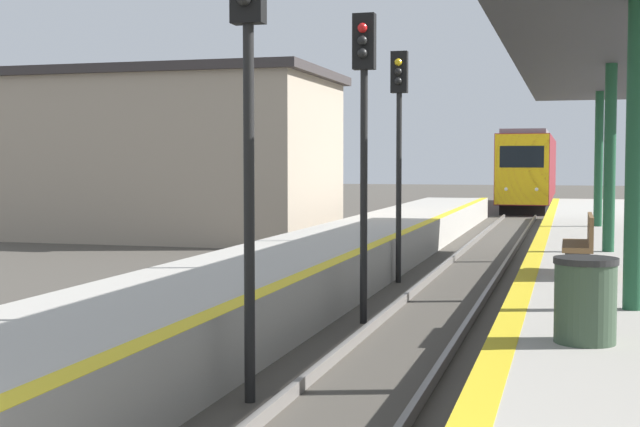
# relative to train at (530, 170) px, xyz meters

# --- Properties ---
(train) EXTENTS (2.61, 18.99, 4.27)m
(train) POSITION_rel_train_xyz_m (0.00, 0.00, 0.00)
(train) COLOR black
(train) RESTS_ON ground
(signal_near) EXTENTS (0.36, 0.31, 5.06)m
(signal_near) POSITION_rel_train_xyz_m (-1.13, -44.04, 1.34)
(signal_near) COLOR black
(signal_near) RESTS_ON ground
(signal_mid) EXTENTS (0.36, 0.31, 5.06)m
(signal_mid) POSITION_rel_train_xyz_m (-0.99, -39.00, 1.34)
(signal_mid) COLOR black
(signal_mid) RESTS_ON ground
(signal_far) EXTENTS (0.36, 0.31, 5.06)m
(signal_far) POSITION_rel_train_xyz_m (-1.36, -33.96, 1.34)
(signal_far) COLOR black
(signal_far) RESTS_ON ground
(station_canopy) EXTENTS (3.56, 27.81, 3.79)m
(station_canopy) POSITION_rel_train_xyz_m (2.98, -38.80, 2.39)
(station_canopy) COLOR #1E5133
(station_canopy) RESTS_ON platform_right
(trash_bin) EXTENTS (0.61, 0.61, 0.82)m
(trash_bin) POSITION_rel_train_xyz_m (2.42, -44.42, -0.82)
(trash_bin) COLOR #384C38
(trash_bin) RESTS_ON platform_right
(bench) EXTENTS (0.44, 1.60, 0.92)m
(bench) POSITION_rel_train_xyz_m (2.45, -39.08, -0.74)
(bench) COLOR brown
(bench) RESTS_ON platform_right
(station_building) EXTENTS (11.22, 7.14, 5.77)m
(station_building) POSITION_rel_train_xyz_m (-11.25, -24.36, 0.73)
(station_building) COLOR tan
(station_building) RESTS_ON ground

